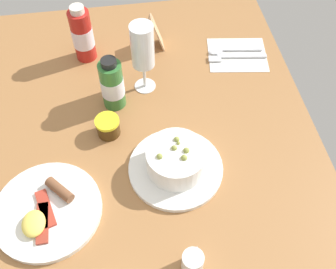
{
  "coord_description": "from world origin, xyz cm",
  "views": [
    {
      "loc": [
        -54.17,
        2.7,
        77.58
      ],
      "look_at": [
        -3.16,
        -4.94,
        6.96
      ],
      "focal_mm": 42.26,
      "sensor_mm": 36.0,
      "label": 1
    }
  ],
  "objects_px": {
    "wine_glass": "(143,49)",
    "sauce_bottle_red": "(82,35)",
    "cutlery_setting": "(236,54)",
    "creamer_jug": "(193,261)",
    "menu_card": "(152,33)",
    "porridge_bowl": "(176,162)",
    "sauce_bottle_green": "(112,85)",
    "jam_jar": "(108,126)",
    "breakfast_plate": "(47,211)"
  },
  "relations": [
    {
      "from": "creamer_jug",
      "to": "cutlery_setting",
      "type": "bearing_deg",
      "value": -22.2
    },
    {
      "from": "porridge_bowl",
      "to": "menu_card",
      "type": "height_order",
      "value": "menu_card"
    },
    {
      "from": "menu_card",
      "to": "breakfast_plate",
      "type": "bearing_deg",
      "value": 149.58
    },
    {
      "from": "creamer_jug",
      "to": "sauce_bottle_green",
      "type": "distance_m",
      "value": 0.46
    },
    {
      "from": "cutlery_setting",
      "to": "creamer_jug",
      "type": "height_order",
      "value": "creamer_jug"
    },
    {
      "from": "porridge_bowl",
      "to": "breakfast_plate",
      "type": "relative_size",
      "value": 0.93
    },
    {
      "from": "porridge_bowl",
      "to": "creamer_jug",
      "type": "distance_m",
      "value": 0.22
    },
    {
      "from": "porridge_bowl",
      "to": "wine_glass",
      "type": "bearing_deg",
      "value": 8.31
    },
    {
      "from": "breakfast_plate",
      "to": "wine_glass",
      "type": "bearing_deg",
      "value": -36.48
    },
    {
      "from": "cutlery_setting",
      "to": "wine_glass",
      "type": "distance_m",
      "value": 0.31
    },
    {
      "from": "sauce_bottle_green",
      "to": "menu_card",
      "type": "distance_m",
      "value": 0.24
    },
    {
      "from": "cutlery_setting",
      "to": "menu_card",
      "type": "height_order",
      "value": "menu_card"
    },
    {
      "from": "jam_jar",
      "to": "menu_card",
      "type": "distance_m",
      "value": 0.33
    },
    {
      "from": "sauce_bottle_green",
      "to": "breakfast_plate",
      "type": "xyz_separation_m",
      "value": [
        -0.29,
        0.16,
        -0.06
      ]
    },
    {
      "from": "creamer_jug",
      "to": "wine_glass",
      "type": "xyz_separation_m",
      "value": [
        0.49,
        0.04,
        0.11
      ]
    },
    {
      "from": "cutlery_setting",
      "to": "jam_jar",
      "type": "xyz_separation_m",
      "value": [
        -0.22,
        0.37,
        0.02
      ]
    },
    {
      "from": "porridge_bowl",
      "to": "sauce_bottle_green",
      "type": "height_order",
      "value": "sauce_bottle_green"
    },
    {
      "from": "porridge_bowl",
      "to": "sauce_bottle_green",
      "type": "bearing_deg",
      "value": 28.97
    },
    {
      "from": "porridge_bowl",
      "to": "cutlery_setting",
      "type": "height_order",
      "value": "porridge_bowl"
    },
    {
      "from": "jam_jar",
      "to": "wine_glass",
      "type": "bearing_deg",
      "value": -36.64
    },
    {
      "from": "jam_jar",
      "to": "sauce_bottle_green",
      "type": "bearing_deg",
      "value": -12.86
    },
    {
      "from": "jam_jar",
      "to": "menu_card",
      "type": "relative_size",
      "value": 0.61
    },
    {
      "from": "sauce_bottle_green",
      "to": "breakfast_plate",
      "type": "distance_m",
      "value": 0.33
    },
    {
      "from": "cutlery_setting",
      "to": "sauce_bottle_red",
      "type": "height_order",
      "value": "sauce_bottle_red"
    },
    {
      "from": "jam_jar",
      "to": "breakfast_plate",
      "type": "bearing_deg",
      "value": 143.64
    },
    {
      "from": "creamer_jug",
      "to": "jam_jar",
      "type": "bearing_deg",
      "value": 22.03
    },
    {
      "from": "cutlery_setting",
      "to": "jam_jar",
      "type": "bearing_deg",
      "value": 120.76
    },
    {
      "from": "sauce_bottle_green",
      "to": "porridge_bowl",
      "type": "bearing_deg",
      "value": -151.03
    },
    {
      "from": "creamer_jug",
      "to": "wine_glass",
      "type": "bearing_deg",
      "value": 4.26
    },
    {
      "from": "cutlery_setting",
      "to": "jam_jar",
      "type": "height_order",
      "value": "jam_jar"
    },
    {
      "from": "creamer_jug",
      "to": "sauce_bottle_red",
      "type": "xyz_separation_m",
      "value": [
        0.63,
        0.19,
        0.05
      ]
    },
    {
      "from": "creamer_jug",
      "to": "sauce_bottle_red",
      "type": "height_order",
      "value": "sauce_bottle_red"
    },
    {
      "from": "porridge_bowl",
      "to": "sauce_bottle_green",
      "type": "relative_size",
      "value": 1.44
    },
    {
      "from": "jam_jar",
      "to": "creamer_jug",
      "type": "bearing_deg",
      "value": -157.97
    },
    {
      "from": "wine_glass",
      "to": "sauce_bottle_red",
      "type": "relative_size",
      "value": 1.2
    },
    {
      "from": "menu_card",
      "to": "wine_glass",
      "type": "bearing_deg",
      "value": 165.53
    },
    {
      "from": "wine_glass",
      "to": "sauce_bottle_red",
      "type": "bearing_deg",
      "value": 47.09
    },
    {
      "from": "jam_jar",
      "to": "sauce_bottle_red",
      "type": "bearing_deg",
      "value": 9.23
    },
    {
      "from": "sauce_bottle_green",
      "to": "menu_card",
      "type": "xyz_separation_m",
      "value": [
        0.2,
        -0.12,
        -0.02
      ]
    },
    {
      "from": "cutlery_setting",
      "to": "breakfast_plate",
      "type": "bearing_deg",
      "value": 128.83
    },
    {
      "from": "jam_jar",
      "to": "breakfast_plate",
      "type": "distance_m",
      "value": 0.24
    },
    {
      "from": "cutlery_setting",
      "to": "wine_glass",
      "type": "xyz_separation_m",
      "value": [
        -0.08,
        0.27,
        0.13
      ]
    },
    {
      "from": "sauce_bottle_red",
      "to": "jam_jar",
      "type": "bearing_deg",
      "value": -170.77
    },
    {
      "from": "cutlery_setting",
      "to": "menu_card",
      "type": "bearing_deg",
      "value": 72.58
    },
    {
      "from": "creamer_jug",
      "to": "sauce_bottle_green",
      "type": "bearing_deg",
      "value": 15.15
    },
    {
      "from": "porridge_bowl",
      "to": "sauce_bottle_red",
      "type": "height_order",
      "value": "sauce_bottle_red"
    },
    {
      "from": "breakfast_plate",
      "to": "creamer_jug",
      "type": "bearing_deg",
      "value": -118.9
    },
    {
      "from": "cutlery_setting",
      "to": "jam_jar",
      "type": "distance_m",
      "value": 0.44
    },
    {
      "from": "cutlery_setting",
      "to": "creamer_jug",
      "type": "bearing_deg",
      "value": 157.8
    },
    {
      "from": "cutlery_setting",
      "to": "sauce_bottle_red",
      "type": "xyz_separation_m",
      "value": [
        0.06,
        0.42,
        0.07
      ]
    }
  ]
}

